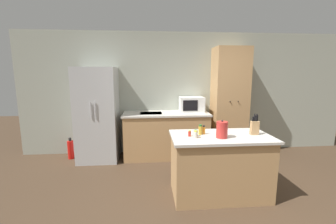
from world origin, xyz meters
TOP-DOWN VIEW (x-y plane):
  - ground_plane at (0.00, 0.00)m, footprint 14.00×14.00m
  - wall_back at (0.00, 2.33)m, footprint 7.20×0.06m
  - refrigerator at (-1.90, 1.94)m, footprint 0.78×0.74m
  - back_counter at (-0.53, 1.97)m, footprint 1.76×0.70m
  - pantry_cabinet at (0.83, 2.04)m, footprint 0.70×0.55m
  - kitchen_island at (0.12, 0.38)m, footprint 1.39×0.76m
  - microwave at (0.03, 2.09)m, footprint 0.50×0.39m
  - knife_block at (0.60, 0.38)m, footprint 0.11×0.06m
  - spice_bottle_tall_dark at (-0.26, 0.29)m, footprint 0.06×0.06m
  - spice_bottle_short_red at (-0.24, 0.37)m, footprint 0.06×0.06m
  - spice_bottle_amber_oil at (-0.33, 0.37)m, footprint 0.04×0.04m
  - spice_bottle_green_herb at (-0.16, 0.45)m, footprint 0.05×0.05m
  - spice_bottle_pale_salt at (-0.11, 0.47)m, footprint 0.04×0.04m
  - kettle at (0.09, 0.27)m, footprint 0.15×0.15m
  - fire_extinguisher at (-2.49, 2.00)m, footprint 0.12×0.12m

SIDE VIEW (x-z plane):
  - ground_plane at x=0.00m, z-range 0.00..0.00m
  - fire_extinguisher at x=-2.49m, z-range -0.03..0.41m
  - kitchen_island at x=0.12m, z-range 0.00..0.89m
  - back_counter at x=-0.53m, z-range 0.00..0.94m
  - spice_bottle_amber_oil at x=-0.33m, z-range 0.88..0.97m
  - spice_bottle_short_red at x=-0.24m, z-range 0.88..0.97m
  - refrigerator at x=-1.90m, z-range 0.00..1.86m
  - spice_bottle_tall_dark at x=-0.26m, z-range 0.88..0.98m
  - spice_bottle_pale_salt at x=-0.11m, z-range 0.88..1.01m
  - spice_bottle_green_herb at x=-0.16m, z-range 0.88..1.02m
  - knife_block at x=0.60m, z-range 0.85..1.14m
  - kettle at x=0.09m, z-range 0.87..1.12m
  - microwave at x=0.03m, z-range 0.93..1.24m
  - pantry_cabinet at x=0.83m, z-range 0.00..2.27m
  - wall_back at x=0.00m, z-range 0.00..2.60m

